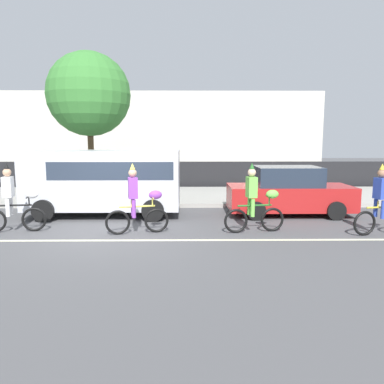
{
  "coord_description": "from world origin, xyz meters",
  "views": [
    {
      "loc": [
        2.16,
        -9.76,
        2.57
      ],
      "look_at": [
        2.28,
        1.2,
        1.0
      ],
      "focal_mm": 35.0,
      "sensor_mm": 36.0,
      "label": 1
    }
  ],
  "objects_px": {
    "parade_cyclist_purple": "(138,203)",
    "parked_car_red": "(289,192)",
    "parade_cyclist_lime": "(255,202)",
    "parade_cyclist_cobalt": "(383,204)",
    "parade_cyclist_zebra": "(13,202)",
    "parked_van_silver": "(107,178)"
  },
  "relations": [
    {
      "from": "parade_cyclist_purple",
      "to": "parked_car_red",
      "type": "height_order",
      "value": "parade_cyclist_purple"
    },
    {
      "from": "parade_cyclist_lime",
      "to": "parade_cyclist_cobalt",
      "type": "distance_m",
      "value": 3.4
    },
    {
      "from": "parade_cyclist_lime",
      "to": "parade_cyclist_purple",
      "type": "bearing_deg",
      "value": -177.96
    },
    {
      "from": "parade_cyclist_zebra",
      "to": "parade_cyclist_lime",
      "type": "height_order",
      "value": "same"
    },
    {
      "from": "parade_cyclist_zebra",
      "to": "parade_cyclist_purple",
      "type": "distance_m",
      "value": 3.44
    },
    {
      "from": "parade_cyclist_lime",
      "to": "parade_cyclist_cobalt",
      "type": "height_order",
      "value": "same"
    },
    {
      "from": "parade_cyclist_zebra",
      "to": "parade_cyclist_lime",
      "type": "relative_size",
      "value": 1.0
    },
    {
      "from": "parade_cyclist_zebra",
      "to": "parade_cyclist_lime",
      "type": "distance_m",
      "value": 6.64
    },
    {
      "from": "parade_cyclist_zebra",
      "to": "parked_van_silver",
      "type": "relative_size",
      "value": 0.38
    },
    {
      "from": "parade_cyclist_lime",
      "to": "parked_car_red",
      "type": "bearing_deg",
      "value": 56.68
    },
    {
      "from": "parade_cyclist_zebra",
      "to": "parked_car_red",
      "type": "bearing_deg",
      "value": 15.59
    },
    {
      "from": "parade_cyclist_purple",
      "to": "parked_van_silver",
      "type": "bearing_deg",
      "value": 118.54
    },
    {
      "from": "parade_cyclist_cobalt",
      "to": "parade_cyclist_purple",
      "type": "bearing_deg",
      "value": 178.44
    },
    {
      "from": "parked_van_silver",
      "to": "parked_car_red",
      "type": "relative_size",
      "value": 1.22
    },
    {
      "from": "parade_cyclist_zebra",
      "to": "parked_van_silver",
      "type": "bearing_deg",
      "value": 47.73
    },
    {
      "from": "parade_cyclist_purple",
      "to": "parked_car_red",
      "type": "xyz_separation_m",
      "value": [
        4.77,
        2.5,
        -0.06
      ]
    },
    {
      "from": "parade_cyclist_lime",
      "to": "parked_van_silver",
      "type": "relative_size",
      "value": 0.38
    },
    {
      "from": "parade_cyclist_purple",
      "to": "parade_cyclist_lime",
      "type": "height_order",
      "value": "same"
    },
    {
      "from": "parade_cyclist_zebra",
      "to": "parked_van_silver",
      "type": "distance_m",
      "value": 3.12
    },
    {
      "from": "parade_cyclist_purple",
      "to": "parked_van_silver",
      "type": "relative_size",
      "value": 0.38
    },
    {
      "from": "parade_cyclist_purple",
      "to": "parked_car_red",
      "type": "relative_size",
      "value": 0.47
    },
    {
      "from": "parade_cyclist_zebra",
      "to": "parked_van_silver",
      "type": "xyz_separation_m",
      "value": [
        2.08,
        2.28,
        0.44
      ]
    }
  ]
}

